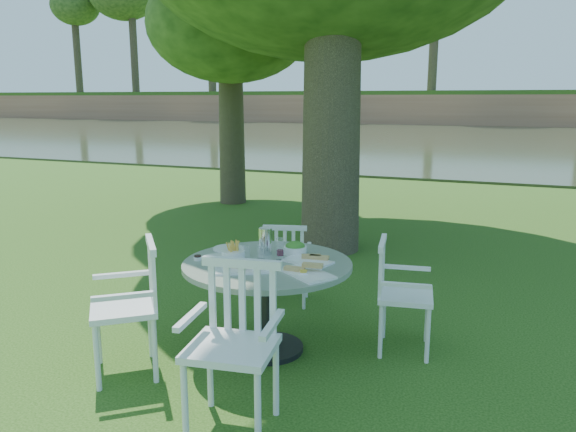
% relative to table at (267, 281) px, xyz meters
% --- Properties ---
extents(ground, '(140.00, 140.00, 0.00)m').
position_rel_table_xyz_m(ground, '(-0.28, 0.93, -0.58)').
color(ground, '#193C0C').
rests_on(ground, ground).
extents(table, '(1.31, 1.31, 0.73)m').
position_rel_table_xyz_m(table, '(0.00, 0.00, 0.00)').
color(table, black).
rests_on(table, ground).
extents(chair_ne, '(0.48, 0.51, 0.89)m').
position_rel_table_xyz_m(chair_ne, '(0.91, 0.40, -0.06)').
color(chair_ne, white).
rests_on(chair_ne, ground).
extents(chair_nw, '(0.50, 0.48, 0.81)m').
position_rel_table_xyz_m(chair_nw, '(-0.24, 0.97, -0.10)').
color(chair_nw, white).
rests_on(chair_nw, ground).
extents(chair_sw, '(0.66, 0.67, 0.97)m').
position_rel_table_xyz_m(chair_sw, '(-0.73, -0.66, -0.01)').
color(chair_sw, white).
rests_on(chair_sw, ground).
extents(chair_se, '(0.57, 0.54, 1.00)m').
position_rel_table_xyz_m(chair_se, '(0.22, -0.96, 0.01)').
color(chair_se, white).
rests_on(chair_se, ground).
extents(tableware, '(1.21, 0.87, 0.22)m').
position_rel_table_xyz_m(tableware, '(-0.04, 0.04, 0.19)').
color(tableware, white).
rests_on(tableware, table).
extents(river, '(100.00, 28.00, 0.12)m').
position_rel_table_xyz_m(river, '(-0.28, 23.93, -0.58)').
color(river, '#2B331E').
rests_on(river, ground).
extents(far_bank, '(100.00, 18.00, 15.20)m').
position_rel_table_xyz_m(far_bank, '(-0.01, 42.04, 6.67)').
color(far_bank, '#955F45').
rests_on(far_bank, ground).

